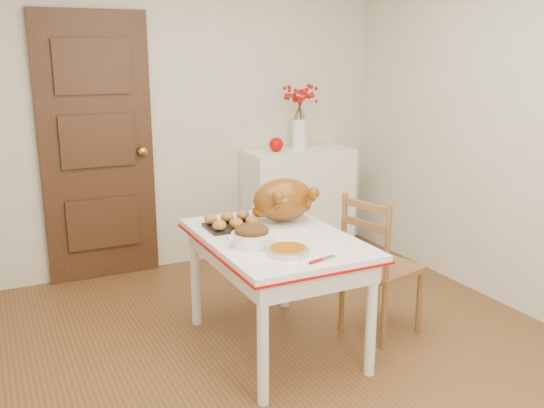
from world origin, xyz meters
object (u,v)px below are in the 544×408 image
kitchen_table (276,292)px  pumpkin_pie (288,249)px  chair_oak (382,264)px  turkey_platter (283,202)px  sideboard (298,202)px

kitchen_table → pumpkin_pie: bearing=-105.3°
kitchen_table → pumpkin_pie: size_ratio=5.23×
chair_oak → turkey_platter: turkey_platter is taller
chair_oak → turkey_platter: bearing=47.5°
chair_oak → pumpkin_pie: bearing=90.8°
sideboard → pumpkin_pie: sideboard is taller
sideboard → pumpkin_pie: (-1.05, -1.80, 0.27)m
sideboard → turkey_platter: size_ratio=2.08×
turkey_platter → pumpkin_pie: 0.57m
kitchen_table → sideboard: bearing=57.1°
chair_oak → turkey_platter: size_ratio=2.03×
chair_oak → turkey_platter: (-0.55, 0.30, 0.40)m
turkey_platter → kitchen_table: bearing=-125.3°
sideboard → turkey_platter: 1.58m
sideboard → pumpkin_pie: size_ratio=4.09×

